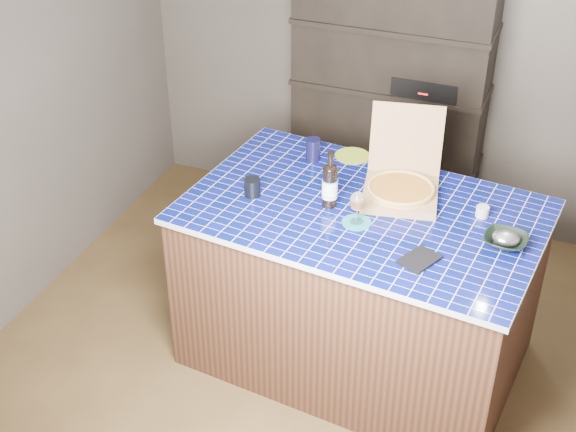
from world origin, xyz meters
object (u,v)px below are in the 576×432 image
at_px(pizza_box, 401,186).
at_px(mead_bottle, 330,185).
at_px(bowl, 505,241).
at_px(kitchen_island, 359,285).
at_px(wine_glass, 358,202).
at_px(dvd_case, 419,260).

height_order(pizza_box, mead_bottle, pizza_box).
bearing_deg(bowl, kitchen_island, 175.27).
relative_size(wine_glass, bowl, 0.84).
distance_m(kitchen_island, bowl, 0.87).
xyz_separation_m(mead_bottle, bowl, (0.87, -0.03, -0.09)).
distance_m(pizza_box, wine_glass, 0.36).
bearing_deg(dvd_case, wine_glass, 175.83).
xyz_separation_m(wine_glass, dvd_case, (0.36, -0.19, -0.11)).
height_order(dvd_case, bowl, bowl).
bearing_deg(wine_glass, mead_bottle, 149.12).
height_order(mead_bottle, wine_glass, mead_bottle).
xyz_separation_m(kitchen_island, mead_bottle, (-0.17, -0.03, 0.60)).
bearing_deg(mead_bottle, kitchen_island, 8.97).
bearing_deg(bowl, mead_bottle, 177.97).
bearing_deg(bowl, pizza_box, 156.17).
bearing_deg(pizza_box, bowl, -34.32).
xyz_separation_m(wine_glass, bowl, (0.70, 0.07, -0.10)).
bearing_deg(dvd_case, mead_bottle, 175.03).
bearing_deg(pizza_box, mead_bottle, -155.23).
bearing_deg(dvd_case, bowl, 62.42).
distance_m(pizza_box, dvd_case, 0.57).
xyz_separation_m(kitchen_island, dvd_case, (0.36, -0.33, 0.49)).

